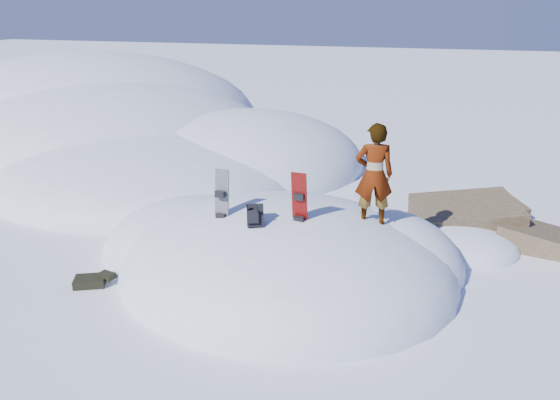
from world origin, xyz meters
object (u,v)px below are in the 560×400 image
(snowboard_red, at_px, (300,210))
(snowboard_dark, at_px, (221,207))
(person, at_px, (374,175))
(backpack, at_px, (255,215))

(snowboard_red, distance_m, snowboard_dark, 1.55)
(snowboard_dark, bearing_deg, snowboard_red, 7.88)
(snowboard_dark, bearing_deg, person, 21.48)
(snowboard_dark, height_order, person, person)
(person, bearing_deg, snowboard_dark, 3.28)
(snowboard_dark, relative_size, backpack, 2.98)
(person, bearing_deg, snowboard_red, 17.63)
(snowboard_red, relative_size, person, 0.78)
(backpack, bearing_deg, snowboard_dark, 137.46)
(snowboard_dark, distance_m, backpack, 0.85)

